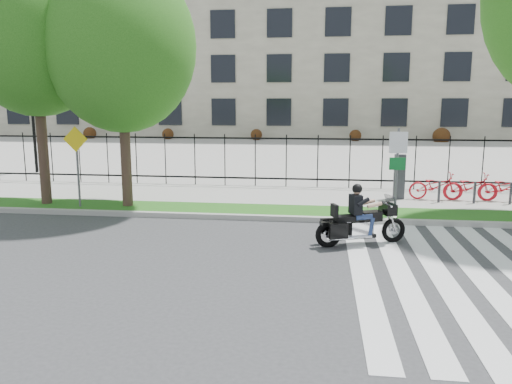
# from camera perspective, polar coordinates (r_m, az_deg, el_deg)

# --- Properties ---
(ground) EXTENTS (120.00, 120.00, 0.00)m
(ground) POSITION_cam_1_polar(r_m,az_deg,el_deg) (10.48, -0.19, -8.48)
(ground) COLOR #343437
(ground) RESTS_ON ground
(curb) EXTENTS (60.00, 0.20, 0.15)m
(curb) POSITION_cam_1_polar(r_m,az_deg,el_deg) (14.38, 1.99, -3.00)
(curb) COLOR #9C9A93
(curb) RESTS_ON ground
(grass_verge) EXTENTS (60.00, 1.50, 0.15)m
(grass_verge) POSITION_cam_1_polar(r_m,az_deg,el_deg) (15.20, 2.30, -2.27)
(grass_verge) COLOR #1C5415
(grass_verge) RESTS_ON ground
(sidewalk) EXTENTS (60.00, 3.50, 0.15)m
(sidewalk) POSITION_cam_1_polar(r_m,az_deg,el_deg) (17.65, 3.04, -0.53)
(sidewalk) COLOR gray
(sidewalk) RESTS_ON ground
(plaza) EXTENTS (80.00, 34.00, 0.10)m
(plaza) POSITION_cam_1_polar(r_m,az_deg,el_deg) (35.02, 5.29, 4.74)
(plaza) COLOR gray
(plaza) RESTS_ON ground
(crosswalk_stripes) EXTENTS (5.70, 8.00, 0.01)m
(crosswalk_stripes) POSITION_cam_1_polar(r_m,az_deg,el_deg) (10.97, 25.99, -8.66)
(crosswalk_stripes) COLOR silver
(crosswalk_stripes) RESTS_ON ground
(iron_fence) EXTENTS (30.00, 0.06, 2.00)m
(iron_fence) POSITION_cam_1_polar(r_m,az_deg,el_deg) (19.21, 3.48, 3.59)
(iron_fence) COLOR black
(iron_fence) RESTS_ON sidewalk
(office_building) EXTENTS (60.00, 21.90, 20.15)m
(office_building) POSITION_cam_1_polar(r_m,az_deg,el_deg) (55.17, 6.32, 17.03)
(office_building) COLOR gray
(office_building) RESTS_ON ground
(lamp_post_left) EXTENTS (1.06, 0.70, 4.25)m
(lamp_post_left) POSITION_cam_1_polar(r_m,az_deg,el_deg) (25.58, -24.23, 8.98)
(lamp_post_left) COLOR black
(lamp_post_left) RESTS_ON ground
(street_tree_0) EXTENTS (4.45, 4.45, 7.88)m
(street_tree_0) POSITION_cam_1_polar(r_m,az_deg,el_deg) (17.32, -24.02, 16.33)
(street_tree_0) COLOR #3E2A21
(street_tree_0) RESTS_ON grass_verge
(street_tree_1) EXTENTS (4.52, 4.52, 7.48)m
(street_tree_1) POSITION_cam_1_polar(r_m,az_deg,el_deg) (16.05, -15.21, 15.81)
(street_tree_1) COLOR #3E2A21
(street_tree_1) RESTS_ON grass_verge
(sign_pole_regulatory) EXTENTS (0.50, 0.09, 2.50)m
(sign_pole_regulatory) POSITION_cam_1_polar(r_m,az_deg,el_deg) (14.66, 15.86, 3.48)
(sign_pole_regulatory) COLOR #59595B
(sign_pole_regulatory) RESTS_ON grass_verge
(sign_pole_warning) EXTENTS (0.78, 0.09, 2.49)m
(sign_pole_warning) POSITION_cam_1_polar(r_m,az_deg,el_deg) (16.31, -19.80, 3.92)
(sign_pole_warning) COLOR #59595B
(sign_pole_warning) RESTS_ON grass_verge
(motorcycle_rider) EXTENTS (2.20, 1.16, 1.78)m
(motorcycle_rider) POSITION_cam_1_polar(r_m,az_deg,el_deg) (12.12, 11.92, -3.20)
(motorcycle_rider) COLOR black
(motorcycle_rider) RESTS_ON ground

